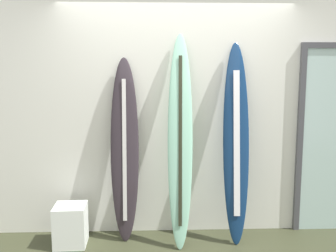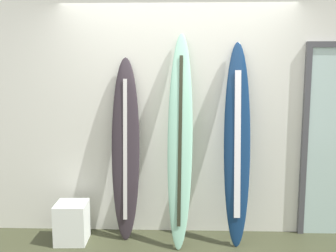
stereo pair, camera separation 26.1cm
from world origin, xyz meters
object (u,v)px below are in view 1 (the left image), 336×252
at_px(surfboard_seafoam, 180,141).
at_px(surfboard_navy, 236,144).
at_px(display_block_left, 71,225).
at_px(surfboard_charcoal, 125,151).

xyz_separation_m(surfboard_seafoam, surfboard_navy, (0.59, 0.04, -0.04)).
relative_size(surfboard_seafoam, display_block_left, 5.19).
xyz_separation_m(surfboard_seafoam, display_block_left, (-1.14, -0.05, -0.87)).
xyz_separation_m(surfboard_navy, display_block_left, (-1.72, -0.09, -0.83)).
bearing_deg(surfboard_seafoam, surfboard_charcoal, 169.68).
xyz_separation_m(surfboard_charcoal, display_block_left, (-0.56, -0.15, -0.75)).
height_order(surfboard_charcoal, surfboard_navy, surfboard_navy).
bearing_deg(display_block_left, surfboard_seafoam, 2.50).
bearing_deg(surfboard_seafoam, display_block_left, -177.50).
bearing_deg(surfboard_charcoal, surfboard_seafoam, -10.32).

